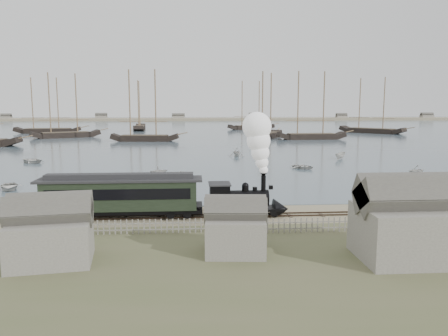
{
  "coord_description": "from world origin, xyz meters",
  "views": [
    {
      "loc": [
        -0.87,
        -40.74,
        10.09
      ],
      "look_at": [
        2.43,
        4.8,
        3.5
      ],
      "focal_mm": 35.0,
      "sensor_mm": 36.0,
      "label": 1
    }
  ],
  "objects": [
    {
      "name": "harbor_water",
      "position": [
        0.0,
        170.0,
        0.03
      ],
      "size": [
        600.0,
        336.0,
        0.06
      ],
      "primitive_type": "cube",
      "color": "#465A65",
      "rests_on": "ground"
    },
    {
      "name": "beached_dinghy",
      "position": [
        -14.65,
        -0.08,
        0.44
      ],
      "size": [
        4.75,
        5.21,
        0.88
      ],
      "primitive_type": "imported",
      "rotation": [
        0.0,
        0.0,
        1.05
      ],
      "color": "beige",
      "rests_on": "ground"
    },
    {
      "name": "passenger_coach",
      "position": [
        -7.33,
        -2.0,
        2.23
      ],
      "size": [
        14.54,
        2.8,
        3.53
      ],
      "color": "black",
      "rests_on": "ground"
    },
    {
      "name": "rowboat_3",
      "position": [
        16.63,
        26.83,
        0.43
      ],
      "size": [
        4.27,
        4.39,
        0.74
      ],
      "primitive_type": "imported",
      "rotation": [
        0.0,
        0.0,
        0.87
      ],
      "color": "beige",
      "rests_on": "harbor_water"
    },
    {
      "name": "shed_right",
      "position": [
        13.0,
        -14.0,
        0.0
      ],
      "size": [
        6.0,
        5.0,
        5.1
      ],
      "primitive_type": null,
      "color": "slate",
      "rests_on": "ground"
    },
    {
      "name": "schooner_8",
      "position": [
        23.55,
        139.49,
        10.06
      ],
      "size": [
        20.23,
        9.36,
        20.0
      ],
      "primitive_type": null,
      "rotation": [
        0.0,
        0.0,
        0.25
      ],
      "color": "black",
      "rests_on": "harbor_water"
    },
    {
      "name": "schooner_7",
      "position": [
        -22.35,
        139.47,
        10.06
      ],
      "size": [
        5.9,
        20.31,
        20.0
      ],
      "primitive_type": null,
      "rotation": [
        0.0,
        0.0,
        1.63
      ],
      "color": "black",
      "rests_on": "harbor_water"
    },
    {
      "name": "locomotive",
      "position": [
        4.82,
        -2.0,
        4.22
      ],
      "size": [
        7.34,
        2.74,
        9.15
      ],
      "color": "black",
      "rests_on": "ground"
    },
    {
      "name": "schooner_2",
      "position": [
        -14.23,
        82.79,
        10.06
      ],
      "size": [
        18.98,
        5.76,
        20.0
      ],
      "primitive_type": null,
      "rotation": [
        0.0,
        0.0,
        -0.08
      ],
      "color": "black",
      "rests_on": "harbor_water"
    },
    {
      "name": "ground",
      "position": [
        0.0,
        0.0,
        0.0
      ],
      "size": [
        600.0,
        600.0,
        0.0
      ],
      "primitive_type": "plane",
      "color": "tan",
      "rests_on": "ground"
    },
    {
      "name": "schooner_5",
      "position": [
        64.03,
        113.52,
        10.06
      ],
      "size": [
        20.0,
        21.39,
        20.0
      ],
      "primitive_type": null,
      "rotation": [
        0.0,
        0.0,
        -0.84
      ],
      "color": "black",
      "rests_on": "harbor_water"
    },
    {
      "name": "schooner_1",
      "position": [
        -40.19,
        98.43,
        10.06
      ],
      "size": [
        20.59,
        13.73,
        20.0
      ],
      "primitive_type": null,
      "rotation": [
        0.0,
        0.0,
        0.48
      ],
      "color": "black",
      "rests_on": "harbor_water"
    },
    {
      "name": "schooner_3",
      "position": [
        21.75,
        90.9,
        10.06
      ],
      "size": [
        13.11,
        18.26,
        20.0
      ],
      "primitive_type": null,
      "rotation": [
        0.0,
        0.0,
        1.04
      ],
      "color": "black",
      "rests_on": "harbor_water"
    },
    {
      "name": "rowboat_2",
      "position": [
        -2.18,
        15.89,
        0.7
      ],
      "size": [
        3.47,
        1.72,
        1.28
      ],
      "primitive_type": "imported",
      "rotation": [
        0.0,
        0.0,
        3.29
      ],
      "color": "beige",
      "rests_on": "harbor_water"
    },
    {
      "name": "rowboat_6",
      "position": [
        -29.25,
        37.51,
        0.51
      ],
      "size": [
        5.06,
        5.38,
        0.91
      ],
      "primitive_type": "imported",
      "rotation": [
        0.0,
        0.0,
        4.11
      ],
      "color": "beige",
      "rests_on": "harbor_water"
    },
    {
      "name": "schooner_4",
      "position": [
        34.29,
        86.23,
        10.06
      ],
      "size": [
        20.54,
        5.83,
        20.0
      ],
      "primitive_type": null,
      "rotation": [
        0.0,
        0.0,
        0.06
      ],
      "color": "black",
      "rests_on": "harbor_water"
    },
    {
      "name": "rail_track",
      "position": [
        0.0,
        -2.0,
        0.04
      ],
      "size": [
        120.0,
        1.8,
        0.16
      ],
      "color": "#34261C",
      "rests_on": "ground"
    },
    {
      "name": "shed_left",
      "position": [
        -10.0,
        -13.0,
        0.0
      ],
      "size": [
        5.0,
        4.0,
        4.1
      ],
      "primitive_type": null,
      "color": "slate",
      "rests_on": "ground"
    },
    {
      "name": "rowboat_4",
      "position": [
        31.21,
        19.13,
        0.82
      ],
      "size": [
        3.32,
        3.55,
        1.52
      ],
      "primitive_type": "imported",
      "rotation": [
        0.0,
        0.0,
        5.06
      ],
      "color": "beige",
      "rests_on": "harbor_water"
    },
    {
      "name": "rowboat_1",
      "position": [
        -5.77,
        21.78,
        0.76
      ],
      "size": [
        3.27,
        3.42,
        1.4
      ],
      "primitive_type": "imported",
      "rotation": [
        0.0,
        0.0,
        2.05
      ],
      "color": "beige",
      "rests_on": "harbor_water"
    },
    {
      "name": "schooner_6",
      "position": [
        -53.12,
        121.56,
        10.06
      ],
      "size": [
        23.01,
        6.82,
        20.0
      ],
      "primitive_type": null,
      "rotation": [
        0.0,
        0.0,
        0.07
      ],
      "color": "black",
      "rests_on": "harbor_water"
    },
    {
      "name": "picket_fence_west",
      "position": [
        -6.5,
        -7.0,
        0.0
      ],
      "size": [
        19.0,
        0.1,
        1.2
      ],
      "primitive_type": null,
      "color": "slate",
      "rests_on": "ground"
    },
    {
      "name": "far_spit",
      "position": [
        0.0,
        250.0,
        0.0
      ],
      "size": [
        500.0,
        20.0,
        1.8
      ],
      "primitive_type": "cube",
      "color": "tan",
      "rests_on": "ground"
    },
    {
      "name": "rowboat_5",
      "position": [
        26.76,
        38.75,
        0.7
      ],
      "size": [
        3.33,
        3.15,
        1.29
      ],
      "primitive_type": "imported",
      "rotation": [
        0.0,
        0.0,
        2.42
      ],
      "color": "beige",
      "rests_on": "harbor_water"
    },
    {
      "name": "shed_mid",
      "position": [
        2.0,
        -12.0,
        0.0
      ],
      "size": [
        4.0,
        3.5,
        3.6
      ],
      "primitive_type": null,
      "color": "slate",
      "rests_on": "ground"
    },
    {
      "name": "rowboat_7",
      "position": [
        7.82,
        44.6,
        0.92
      ],
      "size": [
        3.43,
        3.02,
        1.72
      ],
      "primitive_type": "imported",
      "rotation": [
        0.0,
        0.0,
        0.06
      ],
      "color": "beige",
      "rests_on": "harbor_water"
    },
    {
      "name": "picket_fence_east",
      "position": [
        12.5,
        -7.5,
        0.0
      ],
      "size": [
        15.0,
        0.1,
        1.2
      ],
      "primitive_type": null,
      "color": "slate",
      "rests_on": "ground"
    },
    {
      "name": "rowboat_0",
      "position": [
        -22.82,
        12.24,
        0.48
      ],
      "size": [
        4.83,
        4.13,
        0.84
      ],
      "primitive_type": "imported",
      "rotation": [
        0.0,
        0.0,
        0.35
      ],
      "color": "beige",
      "rests_on": "harbor_water"
    }
  ]
}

